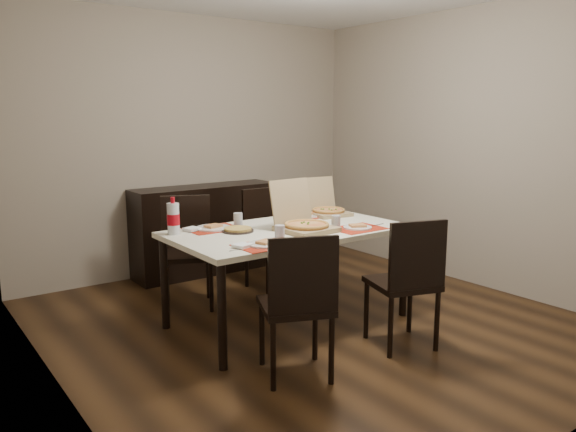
% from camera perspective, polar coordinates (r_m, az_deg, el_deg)
% --- Properties ---
extents(ground, '(3.80, 4.00, 0.02)m').
position_cam_1_polar(ground, '(4.52, 2.61, -10.83)').
color(ground, '#3C2512').
rests_on(ground, ground).
extents(room_walls, '(3.84, 4.02, 2.62)m').
position_cam_1_polar(room_walls, '(4.56, -0.68, 11.75)').
color(room_walls, gray).
rests_on(room_walls, ground).
extents(sideboard, '(1.50, 0.40, 0.90)m').
position_cam_1_polar(sideboard, '(5.83, -8.37, -1.35)').
color(sideboard, black).
rests_on(sideboard, ground).
extents(dining_table, '(1.80, 1.00, 0.75)m').
position_cam_1_polar(dining_table, '(4.33, -0.00, -2.17)').
color(dining_table, '#ECE6C6').
rests_on(dining_table, ground).
extents(chair_near_left, '(0.55, 0.55, 0.93)m').
position_cam_1_polar(chair_near_left, '(3.43, 1.07, -8.56)').
color(chair_near_left, black).
rests_on(chair_near_left, ground).
extents(chair_near_right, '(0.53, 0.53, 0.93)m').
position_cam_1_polar(chair_near_right, '(3.97, 12.05, -6.17)').
color(chair_near_right, black).
rests_on(chair_near_right, ground).
extents(chair_far_left, '(0.56, 0.56, 0.93)m').
position_cam_1_polar(chair_far_left, '(4.87, -10.22, -3.00)').
color(chair_far_left, black).
rests_on(chair_far_left, ground).
extents(chair_far_right, '(0.42, 0.42, 0.93)m').
position_cam_1_polar(chair_far_right, '(5.28, -1.99, -1.80)').
color(chair_far_right, black).
rests_on(chair_far_right, ground).
extents(setting_near_left, '(0.49, 0.30, 0.11)m').
position_cam_1_polar(setting_near_left, '(3.81, -2.15, -2.59)').
color(setting_near_left, '#B31F0B').
rests_on(setting_near_left, dining_table).
extents(setting_near_right, '(0.50, 0.30, 0.11)m').
position_cam_1_polar(setting_near_right, '(4.34, 6.44, -1.02)').
color(setting_near_right, '#B31F0B').
rests_on(setting_near_right, dining_table).
extents(setting_far_left, '(0.46, 0.30, 0.11)m').
position_cam_1_polar(setting_far_left, '(4.35, -7.22, -1.03)').
color(setting_far_left, '#B31F0B').
rests_on(setting_far_left, dining_table).
extents(setting_far_right, '(0.49, 0.30, 0.11)m').
position_cam_1_polar(setting_far_right, '(4.81, 1.67, 0.16)').
color(setting_far_right, '#B31F0B').
rests_on(setting_far_right, dining_table).
extents(napkin_loose, '(0.15, 0.14, 0.02)m').
position_cam_1_polar(napkin_loose, '(4.39, 1.55, -1.01)').
color(napkin_loose, white).
rests_on(napkin_loose, dining_table).
extents(pizza_box_center, '(0.40, 0.44, 0.38)m').
position_cam_1_polar(pizza_box_center, '(4.24, 1.62, -0.74)').
color(pizza_box_center, '#927B54').
rests_on(pizza_box_center, dining_table).
extents(pizza_box_right, '(0.35, 0.38, 0.32)m').
position_cam_1_polar(pizza_box_right, '(4.91, 3.94, 0.73)').
color(pizza_box_right, '#927B54').
rests_on(pizza_box_right, dining_table).
extents(faina_plate, '(0.24, 0.24, 0.03)m').
position_cam_1_polar(faina_plate, '(4.23, -5.12, -1.41)').
color(faina_plate, black).
rests_on(faina_plate, dining_table).
extents(dip_bowl, '(0.15, 0.15, 0.03)m').
position_cam_1_polar(dip_bowl, '(4.52, 0.75, -0.59)').
color(dip_bowl, white).
rests_on(dip_bowl, dining_table).
extents(soda_bottle, '(0.09, 0.09, 0.28)m').
position_cam_1_polar(soda_bottle, '(4.19, -11.57, -0.27)').
color(soda_bottle, silver).
rests_on(soda_bottle, dining_table).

